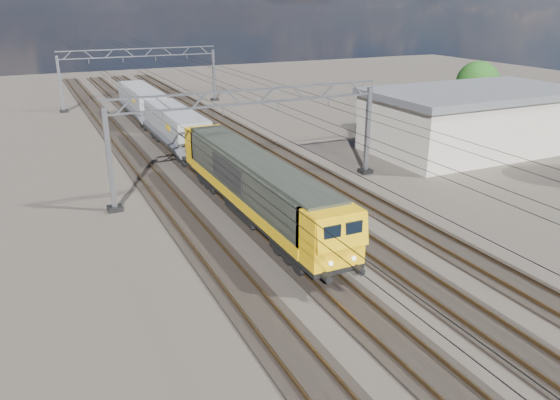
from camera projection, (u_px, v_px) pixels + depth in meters
name	position (u px, v px, depth m)	size (l,w,h in m)	color
ground	(276.00, 208.00, 35.22)	(160.00, 160.00, 0.00)	black
track_outer_west	(186.00, 222.00, 32.79)	(2.60, 140.00, 0.30)	black
track_loco	(248.00, 212.00, 34.39)	(2.60, 140.00, 0.30)	black
track_inner_east	(304.00, 203.00, 36.00)	(2.60, 140.00, 0.30)	black
track_outer_east	(355.00, 194.00, 37.60)	(2.60, 140.00, 0.30)	black
catenary_gantry_mid	(251.00, 136.00, 37.27)	(19.90, 0.90, 7.11)	gray
catenary_gantry_far	(141.00, 75.00, 67.83)	(19.90, 0.90, 7.11)	gray
overhead_wires	(230.00, 100.00, 40.03)	(12.03, 140.00, 0.53)	black
locomotive	(254.00, 183.00, 32.68)	(2.76, 21.10, 3.62)	black
hopper_wagon_lead	(176.00, 127.00, 47.73)	(3.38, 13.00, 3.25)	black
hopper_wagon_mid	(142.00, 101.00, 59.78)	(3.38, 13.00, 3.25)	black
industrial_shed	(473.00, 119.00, 48.20)	(18.60, 10.60, 5.40)	beige
tree_far	(481.00, 84.00, 57.61)	(5.03, 4.63, 6.71)	#332717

